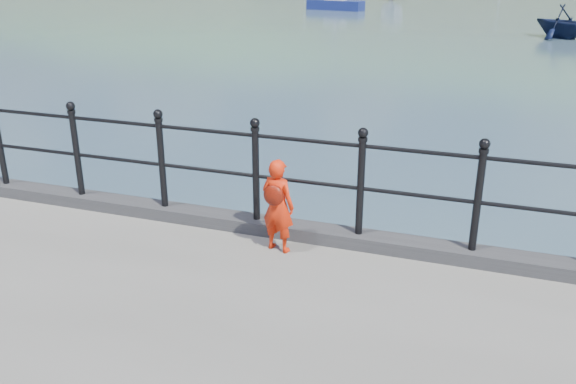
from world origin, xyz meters
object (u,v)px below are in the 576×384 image
at_px(child, 278,205).
at_px(sailboat_port, 335,5).
at_px(railing, 307,169).
at_px(launch_navy, 564,21).

xyz_separation_m(child, sailboat_port, (-10.09, 40.60, -1.19)).
relative_size(railing, launch_navy, 5.79).
distance_m(child, sailboat_port, 41.85).
xyz_separation_m(launch_navy, sailboat_port, (-14.93, 12.05, -0.48)).
xyz_separation_m(child, launch_navy, (4.84, 28.55, -0.70)).
height_order(railing, launch_navy, railing).
bearing_deg(sailboat_port, child, -65.97).
relative_size(child, sailboat_port, 0.16).
bearing_deg(sailboat_port, launch_navy, -28.84).
bearing_deg(child, sailboat_port, -63.72).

